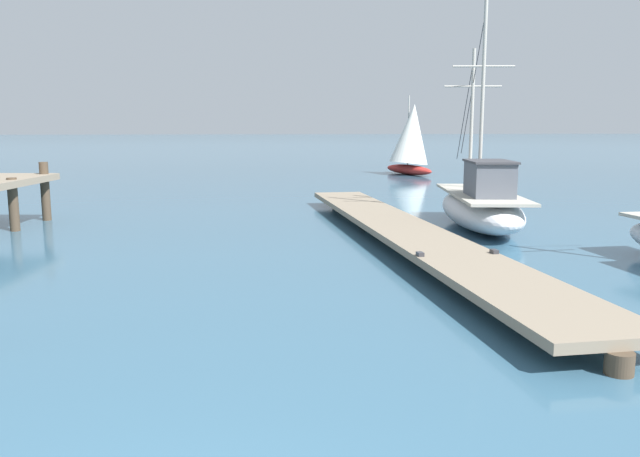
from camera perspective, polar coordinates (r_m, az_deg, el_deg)
The scene contains 3 objects.
floating_dock at distance 16.72m, azimuth 7.57°, elevation -0.21°, with size 3.01×18.06×0.53m.
fishing_boat_0 at distance 19.70m, azimuth 14.15°, elevation 2.04°, with size 2.83×7.32×6.73m.
distant_sailboat at distance 40.19m, azimuth 8.10°, elevation 7.91°, with size 3.36×4.83×4.84m.
Camera 1 is at (0.80, -3.29, 3.08)m, focal length 36.03 mm.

